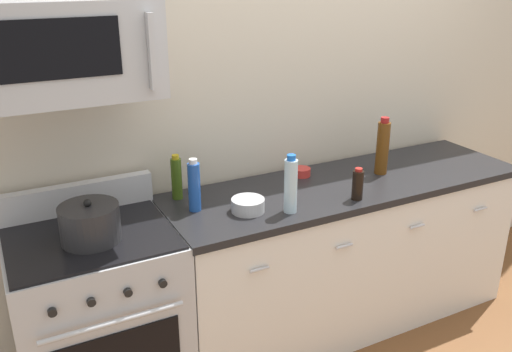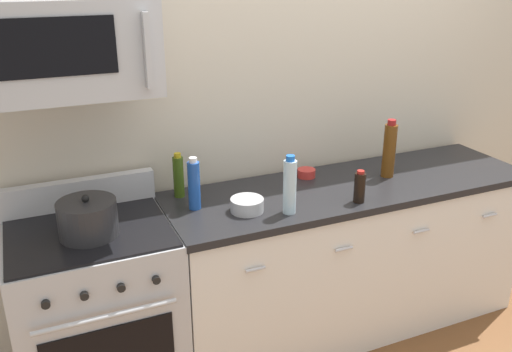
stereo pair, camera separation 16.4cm
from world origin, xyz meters
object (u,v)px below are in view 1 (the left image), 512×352
(range_oven, at_px, (100,318))
(microwave, at_px, (65,50))
(stockpot, at_px, (90,223))
(bottle_olive_oil, at_px, (177,178))
(bottle_soy_sauce_dark, at_px, (358,185))
(bottle_wine_amber, at_px, (383,147))
(bowl_steel_prep, at_px, (248,205))
(bottle_water_clear, at_px, (291,185))
(bowl_red_small, at_px, (302,172))
(bottle_soda_blue, at_px, (194,186))

(range_oven, height_order, microwave, microwave)
(stockpot, bearing_deg, bottle_olive_oil, 28.38)
(range_oven, bearing_deg, bottle_soy_sauce_dark, -9.56)
(bottle_soy_sauce_dark, relative_size, bottle_wine_amber, 0.51)
(microwave, height_order, bowl_steel_prep, microwave)
(range_oven, distance_m, bowl_steel_prep, 0.91)
(bottle_wine_amber, height_order, bowl_steel_prep, bottle_wine_amber)
(bottle_soy_sauce_dark, height_order, bottle_wine_amber, bottle_wine_amber)
(stockpot, bearing_deg, bottle_water_clear, -8.69)
(microwave, bearing_deg, bottle_water_clear, -14.40)
(bottle_wine_amber, bearing_deg, stockpot, -177.60)
(bowl_red_small, distance_m, stockpot, 1.28)
(range_oven, distance_m, bottle_wine_amber, 1.80)
(bottle_olive_oil, xyz_separation_m, stockpot, (-0.50, -0.27, -0.03))
(range_oven, bearing_deg, bottle_water_clear, -11.82)
(microwave, bearing_deg, bowl_steel_prep, -10.68)
(bottle_water_clear, bearing_deg, bottle_olive_oil, 136.82)
(microwave, xyz_separation_m, bottle_wine_amber, (1.69, -0.03, -0.67))
(bottle_soy_sauce_dark, bearing_deg, microwave, 168.58)
(microwave, distance_m, bottle_olive_oil, 0.89)
(microwave, height_order, bottle_soy_sauce_dark, microwave)
(bottle_soda_blue, xyz_separation_m, bottle_water_clear, (0.41, -0.24, 0.01))
(bottle_soda_blue, bearing_deg, range_oven, -175.85)
(stockpot, bearing_deg, range_oven, 90.00)
(bottle_water_clear, bearing_deg, bottle_soda_blue, 150.29)
(bottle_olive_oil, bearing_deg, stockpot, -151.62)
(bottle_olive_oil, height_order, bottle_wine_amber, bottle_wine_amber)
(range_oven, xyz_separation_m, bottle_wine_amber, (1.69, 0.02, 0.61))
(bottle_olive_oil, bearing_deg, bottle_water_clear, -43.18)
(microwave, relative_size, bottle_olive_oil, 3.08)
(bottle_soda_blue, distance_m, bowl_steel_prep, 0.28)
(microwave, height_order, bottle_water_clear, microwave)
(bottle_wine_amber, bearing_deg, bowl_red_small, 157.89)
(bottle_olive_oil, height_order, bowl_red_small, bottle_olive_oil)
(bottle_wine_amber, relative_size, bowl_steel_prep, 2.04)
(range_oven, distance_m, bottle_soda_blue, 0.79)
(bottle_soda_blue, distance_m, bottle_wine_amber, 1.16)
(microwave, height_order, bottle_wine_amber, microwave)
(bottle_soda_blue, xyz_separation_m, bottle_wine_amber, (1.16, -0.02, 0.03))
(bottle_water_clear, bearing_deg, range_oven, 168.18)
(range_oven, xyz_separation_m, bowl_steel_prep, (0.76, -0.10, 0.49))
(stockpot, bearing_deg, bottle_soda_blue, 9.82)
(bottle_soda_blue, height_order, bottle_wine_amber, bottle_wine_amber)
(range_oven, distance_m, bottle_water_clear, 1.13)
(bottle_soy_sauce_dark, xyz_separation_m, bottle_water_clear, (-0.39, 0.03, 0.06))
(bowl_steel_prep, bearing_deg, bottle_wine_amber, 7.10)
(bottle_soy_sauce_dark, bearing_deg, bottle_water_clear, 176.01)
(bottle_soy_sauce_dark, height_order, bowl_steel_prep, bottle_soy_sauce_dark)
(microwave, xyz_separation_m, bowl_red_small, (1.25, 0.15, -0.81))
(bottle_olive_oil, bearing_deg, bowl_red_small, -1.72)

